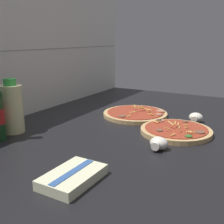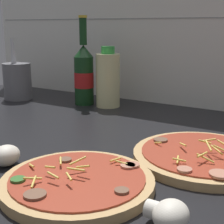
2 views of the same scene
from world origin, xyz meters
The scene contains 8 objects.
counter_slab centered at (0.00, 0.00, 1.25)cm, with size 160.00×90.00×2.50cm.
tile_backsplash centered at (0.00, 45.50, 30.00)cm, with size 160.00×1.13×60.00cm.
pizza_near centered at (7.97, -18.52, 3.46)cm, with size 24.65×24.65×4.35cm.
pizza_far centered at (21.57, 3.30, 3.41)cm, with size 27.15×27.15×4.49cm.
oil_bottle centered at (-18.69, 32.07, 11.25)cm, with size 7.61×7.61×19.03cm.
mushroom_left centered at (24.74, -21.38, 4.41)cm, with size 5.72×5.45×3.82cm.
mushroom_right centered at (-9.14, -18.35, 4.43)cm, with size 5.79×5.51×3.86cm.
dish_towel centered at (-37.27, -7.76, 3.71)cm, with size 15.55×10.09×2.56cm.
Camera 1 is at (-84.22, -44.45, 34.85)cm, focal length 45.00 mm.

